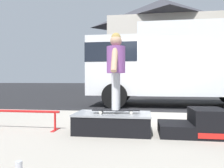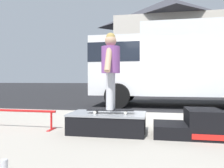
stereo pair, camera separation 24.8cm
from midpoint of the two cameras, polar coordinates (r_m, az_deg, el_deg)
ground_plane at (r=6.75m, az=12.76°, el=-7.62°), size 140.00×140.00×0.00m
sidewalk_slab at (r=3.80m, az=14.47°, el=-13.48°), size 50.00×5.00×0.12m
skate_box at (r=3.78m, az=0.75°, el=-9.81°), size 1.27×0.71×0.33m
kicker_ramp at (r=3.79m, az=21.91°, el=-9.84°), size 1.02×0.68×0.43m
grind_rail at (r=4.43m, az=-22.32°, el=-7.17°), size 1.60×0.28×0.35m
skateboard at (r=3.69m, az=1.59°, el=-6.75°), size 0.79×0.27×0.07m
skater_kid at (r=3.67m, az=1.60°, el=5.09°), size 0.31×0.65×1.27m
soda_can_b at (r=2.43m, az=-23.34°, el=-18.91°), size 0.07×0.07×0.13m
box_truck at (r=8.98m, az=18.29°, el=5.36°), size 6.91×2.63×3.05m
house_behind at (r=20.73m, az=15.11°, el=9.92°), size 9.54×8.23×8.40m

